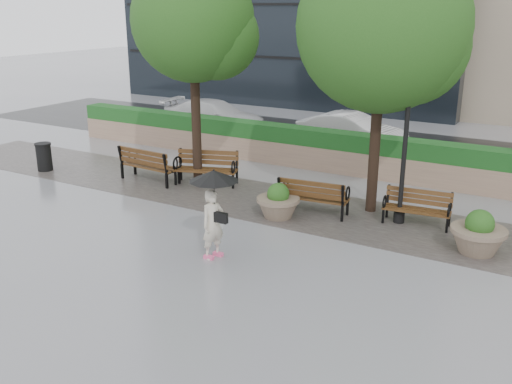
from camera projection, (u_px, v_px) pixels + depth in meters
The scene contains 17 objects.
ground at pixel (253, 248), 13.15m from camera, with size 100.00×100.00×0.00m, color gray.
cobble_strip at pixel (309, 210), 15.61m from camera, with size 28.00×3.20×0.01m, color #383330.
hedge_wall at pixel (361, 155), 18.70m from camera, with size 24.00×0.80×1.35m.
asphalt_street at pixel (396, 149), 22.19m from camera, with size 40.00×7.00×0.00m, color black.
bench_0 at pixel (150, 172), 18.05m from camera, with size 2.08×0.94×1.09m.
bench_1 at pixel (206, 175), 17.75m from camera, with size 2.06×1.36×1.04m.
bench_2 at pixel (313, 204), 15.21m from camera, with size 1.91×0.92×0.99m.
bench_3 at pixel (416, 215), 14.46m from camera, with size 1.71×0.82×0.89m.
planter_left at pixel (278, 204), 14.94m from camera, with size 1.13×1.13×0.95m.
planter_right at pixel (478, 236), 12.77m from camera, with size 1.23×1.23×1.03m.
trash_bin at pixel (44, 158), 19.20m from camera, with size 0.54×0.54×0.90m, color black.
lamppost at pixel (404, 154), 14.13m from camera, with size 0.28×0.28×4.16m.
tree_0 at pixel (199, 25), 16.42m from camera, with size 3.63×3.56×6.71m.
tree_1 at pixel (389, 31), 14.06m from camera, with size 4.29×4.29×6.99m.
car_left at pixel (215, 116), 25.09m from camera, with size 1.94×4.77×1.38m, color silver.
car_right at pixel (352, 132), 21.98m from camera, with size 1.48×4.24×1.40m, color silver.
pedestrian at pixel (214, 205), 12.31m from camera, with size 1.08×1.08×1.99m.
Camera 1 is at (6.11, -10.43, 5.32)m, focal length 40.00 mm.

